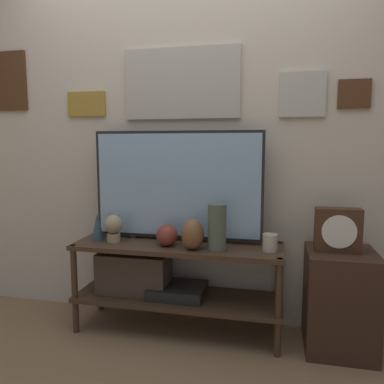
{
  "coord_description": "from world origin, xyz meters",
  "views": [
    {
      "loc": [
        0.61,
        -2.04,
        1.23
      ],
      "look_at": [
        0.1,
        0.25,
        0.93
      ],
      "focal_mm": 35.0,
      "sensor_mm": 36.0,
      "label": 1
    }
  ],
  "objects_px": {
    "vase_slim_bronze": "(98,227)",
    "television": "(177,185)",
    "mantel_clock": "(338,230)",
    "vase_round_glass": "(167,235)",
    "vase_tall_ceramic": "(217,227)",
    "decorative_bust": "(113,227)",
    "candle_jar": "(270,242)",
    "vase_urn_stoneware": "(193,234)"
  },
  "relations": [
    {
      "from": "vase_urn_stoneware",
      "to": "decorative_bust",
      "type": "distance_m",
      "value": 0.55
    },
    {
      "from": "television",
      "to": "mantel_clock",
      "type": "xyz_separation_m",
      "value": [
        1.0,
        -0.09,
        -0.23
      ]
    },
    {
      "from": "decorative_bust",
      "to": "vase_urn_stoneware",
      "type": "bearing_deg",
      "value": -6.08
    },
    {
      "from": "candle_jar",
      "to": "decorative_bust",
      "type": "height_order",
      "value": "decorative_bust"
    },
    {
      "from": "vase_round_glass",
      "to": "television",
      "type": "bearing_deg",
      "value": 78.78
    },
    {
      "from": "vase_tall_ceramic",
      "to": "mantel_clock",
      "type": "relative_size",
      "value": 1.1
    },
    {
      "from": "candle_jar",
      "to": "mantel_clock",
      "type": "distance_m",
      "value": 0.4
    },
    {
      "from": "vase_round_glass",
      "to": "decorative_bust",
      "type": "relative_size",
      "value": 0.77
    },
    {
      "from": "vase_tall_ceramic",
      "to": "decorative_bust",
      "type": "height_order",
      "value": "vase_tall_ceramic"
    },
    {
      "from": "mantel_clock",
      "to": "vase_slim_bronze",
      "type": "bearing_deg",
      "value": -179.4
    },
    {
      "from": "vase_tall_ceramic",
      "to": "television",
      "type": "bearing_deg",
      "value": 148.38
    },
    {
      "from": "television",
      "to": "mantel_clock",
      "type": "distance_m",
      "value": 1.03
    },
    {
      "from": "vase_tall_ceramic",
      "to": "mantel_clock",
      "type": "xyz_separation_m",
      "value": [
        0.7,
        0.09,
        -0.0
      ]
    },
    {
      "from": "television",
      "to": "mantel_clock",
      "type": "height_order",
      "value": "television"
    },
    {
      "from": "television",
      "to": "mantel_clock",
      "type": "relative_size",
      "value": 4.38
    },
    {
      "from": "mantel_clock",
      "to": "vase_urn_stoneware",
      "type": "bearing_deg",
      "value": -173.52
    },
    {
      "from": "television",
      "to": "decorative_bust",
      "type": "distance_m",
      "value": 0.5
    },
    {
      "from": "vase_round_glass",
      "to": "mantel_clock",
      "type": "distance_m",
      "value": 1.03
    },
    {
      "from": "television",
      "to": "vase_tall_ceramic",
      "type": "xyz_separation_m",
      "value": [
        0.3,
        -0.18,
        -0.23
      ]
    },
    {
      "from": "television",
      "to": "vase_urn_stoneware",
      "type": "relative_size",
      "value": 5.97
    },
    {
      "from": "television",
      "to": "candle_jar",
      "type": "xyz_separation_m",
      "value": [
        0.61,
        -0.12,
        -0.32
      ]
    },
    {
      "from": "vase_round_glass",
      "to": "mantel_clock",
      "type": "height_order",
      "value": "mantel_clock"
    },
    {
      "from": "candle_jar",
      "to": "vase_urn_stoneware",
      "type": "bearing_deg",
      "value": -171.81
    },
    {
      "from": "vase_slim_bronze",
      "to": "vase_tall_ceramic",
      "type": "bearing_deg",
      "value": -5.17
    },
    {
      "from": "mantel_clock",
      "to": "television",
      "type": "bearing_deg",
      "value": 174.73
    },
    {
      "from": "decorative_bust",
      "to": "mantel_clock",
      "type": "height_order",
      "value": "mantel_clock"
    },
    {
      "from": "vase_round_glass",
      "to": "vase_slim_bronze",
      "type": "xyz_separation_m",
      "value": [
        -0.5,
        0.04,
        0.02
      ]
    },
    {
      "from": "vase_slim_bronze",
      "to": "candle_jar",
      "type": "bearing_deg",
      "value": -0.71
    },
    {
      "from": "vase_slim_bronze",
      "to": "decorative_bust",
      "type": "xyz_separation_m",
      "value": [
        0.13,
        -0.02,
        0.01
      ]
    },
    {
      "from": "vase_slim_bronze",
      "to": "television",
      "type": "bearing_deg",
      "value": 11.58
    },
    {
      "from": "vase_urn_stoneware",
      "to": "vase_slim_bronze",
      "type": "distance_m",
      "value": 0.68
    },
    {
      "from": "vase_tall_ceramic",
      "to": "candle_jar",
      "type": "relative_size",
      "value": 2.75
    },
    {
      "from": "vase_tall_ceramic",
      "to": "vase_round_glass",
      "type": "bearing_deg",
      "value": 173.83
    },
    {
      "from": "vase_urn_stoneware",
      "to": "vase_tall_ceramic",
      "type": "distance_m",
      "value": 0.16
    },
    {
      "from": "television",
      "to": "candle_jar",
      "type": "relative_size",
      "value": 10.9
    },
    {
      "from": "vase_urn_stoneware",
      "to": "mantel_clock",
      "type": "xyz_separation_m",
      "value": [
        0.85,
        0.1,
        0.05
      ]
    },
    {
      "from": "vase_round_glass",
      "to": "vase_tall_ceramic",
      "type": "height_order",
      "value": "vase_tall_ceramic"
    },
    {
      "from": "television",
      "to": "candle_jar",
      "type": "distance_m",
      "value": 0.7
    },
    {
      "from": "television",
      "to": "decorative_bust",
      "type": "bearing_deg",
      "value": -162.0
    },
    {
      "from": "vase_tall_ceramic",
      "to": "candle_jar",
      "type": "xyz_separation_m",
      "value": [
        0.32,
        0.06,
        -0.09
      ]
    },
    {
      "from": "television",
      "to": "mantel_clock",
      "type": "bearing_deg",
      "value": -5.27
    },
    {
      "from": "vase_urn_stoneware",
      "to": "decorative_bust",
      "type": "height_order",
      "value": "vase_urn_stoneware"
    }
  ]
}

